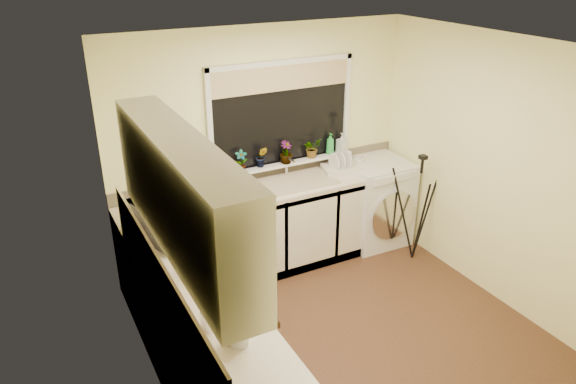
{
  "coord_description": "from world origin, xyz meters",
  "views": [
    {
      "loc": [
        -2.22,
        -3.25,
        3.1
      ],
      "look_at": [
        -0.22,
        0.55,
        1.15
      ],
      "focal_mm": 33.74,
      "sensor_mm": 36.0,
      "label": 1
    }
  ],
  "objects": [
    {
      "name": "floor",
      "position": [
        0.0,
        0.0,
        0.0
      ],
      "size": [
        3.2,
        3.2,
        0.0
      ],
      "primitive_type": "plane",
      "color": "brown",
      "rests_on": "ground"
    },
    {
      "name": "dish_rack",
      "position": [
        0.79,
        1.23,
        0.93
      ],
      "size": [
        0.46,
        0.39,
        0.06
      ],
      "primitive_type": "cube",
      "rotation": [
        0.0,
        0.0,
        -0.26
      ],
      "color": "beige",
      "rests_on": "worktop_back"
    },
    {
      "name": "plant_a",
      "position": [
        -0.3,
        1.4,
        1.16
      ],
      "size": [
        0.14,
        0.11,
        0.23
      ],
      "primitive_type": "imported",
      "rotation": [
        0.0,
        0.0,
        -0.3
      ],
      "color": "#999999",
      "rests_on": "windowsill"
    },
    {
      "name": "window_blind",
      "position": [
        0.2,
        1.46,
        1.92
      ],
      "size": [
        1.5,
        0.02,
        0.25
      ],
      "primitive_type": "cube",
      "color": "tan",
      "rests_on": "wall_back"
    },
    {
      "name": "plant_c",
      "position": [
        0.21,
        1.4,
        1.17
      ],
      "size": [
        0.17,
        0.17,
        0.24
      ],
      "primitive_type": "imported",
      "rotation": [
        0.0,
        0.0,
        0.35
      ],
      "color": "#999999",
      "rests_on": "windowsill"
    },
    {
      "name": "sink",
      "position": [
        0.2,
        1.2,
        0.91
      ],
      "size": [
        0.82,
        0.46,
        0.03
      ],
      "primitive_type": "cube",
      "color": "tan",
      "rests_on": "worktop_back"
    },
    {
      "name": "laptop",
      "position": [
        -0.52,
        1.19,
        0.96
      ],
      "size": [
        0.37,
        0.36,
        0.24
      ],
      "rotation": [
        0.0,
        0.0,
        -0.1
      ],
      "color": "#9B9AA2",
      "rests_on": "worktop_back"
    },
    {
      "name": "window_glass",
      "position": [
        0.2,
        1.49,
        1.55
      ],
      "size": [
        1.5,
        0.02,
        1.0
      ],
      "primitive_type": "cube",
      "color": "black",
      "rests_on": "wall_back"
    },
    {
      "name": "splashback_back",
      "position": [
        0.0,
        1.49,
        0.97
      ],
      "size": [
        3.2,
        0.02,
        0.14
      ],
      "primitive_type": "cube",
      "color": "beige",
      "rests_on": "wall_back"
    },
    {
      "name": "plant_b",
      "position": [
        -0.06,
        1.42,
        1.16
      ],
      "size": [
        0.15,
        0.14,
        0.22
      ],
      "primitive_type": "imported",
      "rotation": [
        0.0,
        0.0,
        -0.41
      ],
      "color": "#999999",
      "rests_on": "windowsill"
    },
    {
      "name": "kettle",
      "position": [
        -1.18,
        0.05,
        1.0
      ],
      "size": [
        0.15,
        0.15,
        0.2
      ],
      "primitive_type": "cylinder",
      "color": "white",
      "rests_on": "worktop_left"
    },
    {
      "name": "washing_machine",
      "position": [
        1.21,
        1.17,
        0.48
      ],
      "size": [
        0.69,
        0.67,
        0.96
      ],
      "primitive_type": "cube",
      "rotation": [
        0.0,
        0.0,
        -0.03
      ],
      "color": "white",
      "rests_on": "floor"
    },
    {
      "name": "upper_cabinet",
      "position": [
        -1.44,
        -0.45,
        1.8
      ],
      "size": [
        0.28,
        1.9,
        0.7
      ],
      "primitive_type": "cube",
      "color": "silver",
      "rests_on": "wall_left"
    },
    {
      "name": "wall_right",
      "position": [
        1.6,
        0.0,
        1.23
      ],
      "size": [
        0.0,
        3.0,
        3.0
      ],
      "primitive_type": "plane",
      "rotation": [
        1.57,
        0.0,
        -1.57
      ],
      "color": "#FFFBAA",
      "rests_on": "ground"
    },
    {
      "name": "plant_d",
      "position": [
        0.53,
        1.42,
        1.15
      ],
      "size": [
        0.22,
        0.21,
        0.21
      ],
      "primitive_type": "imported",
      "rotation": [
        0.0,
        0.0,
        0.26
      ],
      "color": "#999999",
      "rests_on": "windowsill"
    },
    {
      "name": "soap_bottle_green",
      "position": [
        0.76,
        1.43,
        1.17
      ],
      "size": [
        0.09,
        0.09,
        0.23
      ],
      "primitive_type": "imported",
      "rotation": [
        0.0,
        0.0,
        -0.06
      ],
      "color": "green",
      "rests_on": "windowsill"
    },
    {
      "name": "cup_left",
      "position": [
        -1.31,
        -0.78,
        0.95
      ],
      "size": [
        0.14,
        0.14,
        0.1
      ],
      "primitive_type": "imported",
      "rotation": [
        0.0,
        0.0,
        0.3
      ],
      "color": "beige",
      "rests_on": "worktop_left"
    },
    {
      "name": "cup_back",
      "position": [
        1.05,
        1.29,
        0.95
      ],
      "size": [
        0.16,
        0.16,
        0.11
      ],
      "primitive_type": "imported",
      "rotation": [
        0.0,
        0.0,
        0.18
      ],
      "color": "beige",
      "rests_on": "worktop_back"
    },
    {
      "name": "wall_back",
      "position": [
        0.0,
        1.5,
        1.23
      ],
      "size": [
        3.2,
        0.0,
        3.2
      ],
      "primitive_type": "plane",
      "rotation": [
        1.57,
        0.0,
        0.0
      ],
      "color": "#FFFBAA",
      "rests_on": "ground"
    },
    {
      "name": "worktop_back",
      "position": [
        0.0,
        1.2,
        0.88
      ],
      "size": [
        3.2,
        0.6,
        0.04
      ],
      "primitive_type": "cube",
      "color": "beige",
      "rests_on": "base_cabinet_back"
    },
    {
      "name": "wall_left",
      "position": [
        -1.6,
        0.0,
        1.23
      ],
      "size": [
        0.0,
        3.0,
        3.0
      ],
      "primitive_type": "plane",
      "rotation": [
        1.57,
        0.0,
        1.57
      ],
      "color": "#FFFBAA",
      "rests_on": "ground"
    },
    {
      "name": "windowsill",
      "position": [
        0.2,
        1.43,
        1.04
      ],
      "size": [
        1.6,
        0.14,
        0.03
      ],
      "primitive_type": "cube",
      "color": "white",
      "rests_on": "wall_back"
    },
    {
      "name": "worktop_left",
      "position": [
        -1.3,
        -0.3,
        0.88
      ],
      "size": [
        0.6,
        2.4,
        0.04
      ],
      "primitive_type": "cube",
      "color": "beige",
      "rests_on": "base_cabinet_left"
    },
    {
      "name": "ceiling",
      "position": [
        0.0,
        0.0,
        2.45
      ],
      "size": [
        3.2,
        3.2,
        0.0
      ],
      "primitive_type": "plane",
      "rotation": [
        3.14,
        0.0,
        0.0
      ],
      "color": "white",
      "rests_on": "ground"
    },
    {
      "name": "glass_jug",
      "position": [
        -1.26,
        -0.8,
        0.99
      ],
      "size": [
        0.12,
        0.12,
        0.17
      ],
      "primitive_type": "cylinder",
      "color": "silver",
      "rests_on": "worktop_left"
    },
    {
      "name": "base_cabinet_left",
      "position": [
        -1.3,
        -0.3,
        0.43
      ],
      "size": [
        0.54,
        2.4,
        0.86
      ],
      "primitive_type": "cube",
      "color": "silver",
      "rests_on": "floor"
    },
    {
      "name": "soap_bottle_clear",
      "position": [
        0.9,
        1.42,
        1.15
      ],
      "size": [
        0.11,
        0.11,
        0.21
      ],
      "primitive_type": "imported",
      "rotation": [
        0.0,
        0.0,
        0.22
      ],
      "color": "#999999",
      "rests_on": "windowsill"
    },
    {
      "name": "tripod",
      "position": [
        1.36,
        0.63,
        0.6
      ],
      "size": [
        0.65,
        0.65,
        1.19
      ],
      "primitive_type": null,
      "rotation": [
        0.0,
        0.0,
        0.11
      ],
      "color": "black",
      "rests_on": "floor"
    },
    {
      "name": "base_cabinet_back",
      "position": [
        -0.33,
        1.2,
        0.43
      ],
      "size": [
        2.55,
        0.6,
        0.86
      ],
      "primitive_type": "cube",
      "color": "silver",
      "rests_on": "floor"
    },
    {
      "name": "faucet",
      "position": [
        0.2,
        1.38,
        1.02
      ],
      "size": [
        0.03,
        0.03,
        0.24
      ],
      "primitive_type": "cylinder",
      "color": "silver",
      "rests_on": "worktop_back"
    },
    {
      "name": "wall_front",
      "position": [
        0.0,
        -1.5,
        1.23
      ],
      "size": [
        3.2,
        0.0,
        3.2
      ],
      "primitive_type": "plane",
      "rotation": [
        -1.57,
        0.0,
        0.0
      ],
      "color": "#FFFBAA",
      "rests_on": "ground"
    },
    {
      "name": "microwave",
      "position": [
        -1.27,
        0.71,
        1.06
      ],
      "size": [
        0.57,
        0.68,
        0.32
      ],
      "primitive_type": "imported",
      "rotation": [
        0.0,
        0.0,
        1.94
      ],
      "color": "silver",
      "rests_on": "worktop_left"
    },
    {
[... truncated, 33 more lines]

